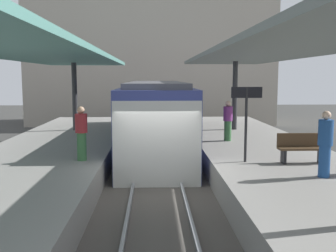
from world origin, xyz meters
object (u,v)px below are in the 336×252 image
Objects in this scene: commuter_train at (156,118)px; passenger_mid_platform at (81,133)px; passenger_far_end at (228,120)px; platform_bench at (302,147)px; passenger_near_bench at (325,143)px; platform_sign at (246,107)px.

passenger_mid_platform is (-2.26, -5.33, 0.12)m from commuter_train.
passenger_mid_platform is 6.23m from passenger_far_end.
platform_bench is 1.76m from passenger_near_bench.
passenger_near_bench is 1.06× the size of passenger_far_end.
passenger_mid_platform is (-6.41, 2.28, -0.02)m from passenger_near_bench.
passenger_near_bench is at bearing -19.61° from passenger_mid_platform.
commuter_train is at bearing 118.60° from passenger_near_bench.
platform_bench is at bearing -71.57° from passenger_far_end.
passenger_near_bench is 6.03m from passenger_far_end.
passenger_mid_platform is (-6.48, 0.57, 0.38)m from platform_bench.
passenger_mid_platform is 1.03× the size of passenger_far_end.
commuter_train reaches higher than passenger_near_bench.
platform_sign is at bearing -65.41° from commuter_train.
passenger_far_end is at bearing -31.47° from commuter_train.
passenger_far_end is (0.22, 3.97, -0.81)m from platform_sign.
passenger_near_bench is (-0.06, -1.71, 0.40)m from platform_bench.
passenger_near_bench is at bearing -61.40° from commuter_train.
platform_bench is at bearing 87.86° from passenger_near_bench.
platform_sign is 1.36× the size of passenger_mid_platform.
platform_bench is (4.22, -5.90, -0.26)m from commuter_train.
platform_sign reaches higher than platform_bench.
passenger_near_bench reaches higher than passenger_far_end.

